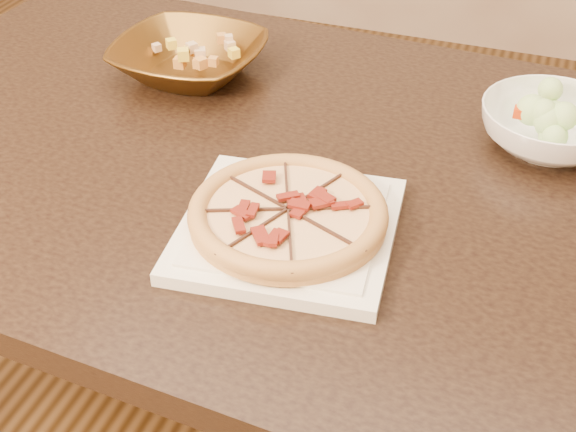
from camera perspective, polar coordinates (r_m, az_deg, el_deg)
name	(u,v)px	position (r m, az deg, el deg)	size (l,w,h in m)	color
floor	(248,411)	(1.79, -2.85, -13.70)	(4.00, 4.00, 0.02)	brown
dining_table	(277,210)	(1.22, -0.81, 0.41)	(1.45, 0.99, 0.75)	black
plate	(288,228)	(1.00, 0.00, -0.89)	(0.29, 0.29, 0.02)	white
pizza	(288,214)	(0.99, 0.00, 0.18)	(0.25, 0.25, 0.03)	#E2954E
bronze_bowl	(189,59)	(1.38, -7.03, 11.03)	(0.25, 0.25, 0.06)	brown
mixed_dish	(186,34)	(1.36, -7.26, 12.72)	(0.09, 0.11, 0.03)	tan
salad_bowl	(551,127)	(1.23, 18.19, 6.03)	(0.21, 0.21, 0.06)	white
salad	(557,96)	(1.20, 18.56, 8.09)	(0.09, 0.10, 0.04)	#CEEFA8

